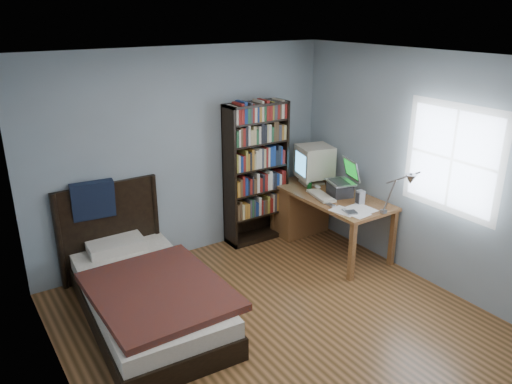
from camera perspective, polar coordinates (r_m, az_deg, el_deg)
room at (r=4.27m, az=4.72°, el=-2.25°), size 4.20×4.24×2.50m
desk at (r=6.63m, az=5.84°, el=-1.65°), size 0.75×1.60×0.73m
crt_monitor at (r=6.49m, az=6.56°, el=3.42°), size 0.53×0.49×0.51m
laptop at (r=6.16m, az=9.71°, el=0.70°), size 0.44×0.42×0.43m
desk_lamp at (r=5.29m, az=16.82°, el=1.02°), size 0.23×0.51×0.61m
keyboard at (r=6.09m, az=7.44°, el=-0.44°), size 0.27×0.48×0.04m
speaker at (r=5.94m, az=11.83°, el=-0.59°), size 0.09×0.09×0.16m
soda_can at (r=6.29m, az=6.13°, el=0.69°), size 0.06×0.06×0.11m
mouse at (r=6.39m, az=7.05°, el=0.59°), size 0.06×0.11×0.04m
phone_silver at (r=5.83m, az=8.55°, el=-1.48°), size 0.06×0.11×0.02m
phone_grey at (r=5.70m, az=10.18°, el=-2.11°), size 0.07×0.10×0.02m
external_drive at (r=5.66m, az=10.85°, el=-2.34°), size 0.14×0.14×0.02m
bookshelf at (r=6.34m, az=0.02°, el=2.16°), size 0.81×0.30×1.81m
bed at (r=5.17m, az=-12.78°, el=-10.88°), size 1.22×2.25×1.16m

